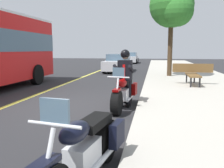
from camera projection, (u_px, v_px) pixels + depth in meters
ground_plane at (74, 105)px, 7.50m from camera, size 80.00×80.00×0.00m
lane_center_stripe at (17, 102)px, 7.84m from camera, size 60.00×0.16×0.01m
motorcycle_main at (124, 93)px, 7.08m from camera, size 2.22×0.71×1.26m
rider_main at (125, 73)px, 7.18m from camera, size 0.65×0.59×1.74m
motorcycle_parked at (85, 151)px, 3.04m from camera, size 2.21×0.83×1.26m
car_silver at (130, 58)px, 30.98m from camera, size 4.60×1.92×1.40m
car_dark at (118, 63)px, 18.82m from camera, size 4.60×1.92×1.40m
bench_sidewalk at (193, 72)px, 10.80m from camera, size 1.81×1.80×0.95m
street_tree_curbside at (173, 7)px, 13.83m from camera, size 2.80×2.60×5.47m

